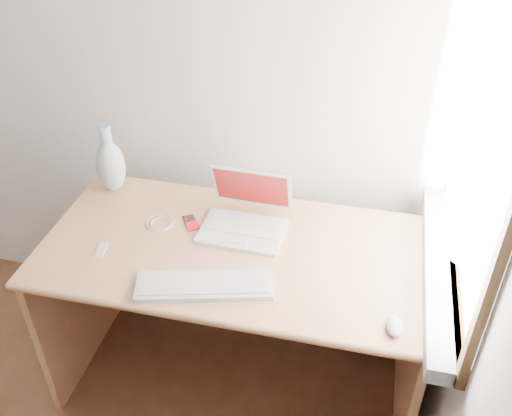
% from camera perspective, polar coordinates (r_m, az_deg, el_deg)
% --- Properties ---
extents(back_wall, '(3.50, 0.04, 2.60)m').
position_cam_1_polar(back_wall, '(2.60, -21.38, 15.47)').
color(back_wall, white).
rests_on(back_wall, floor).
extents(window, '(0.11, 0.99, 1.10)m').
position_cam_1_polar(window, '(1.81, 21.41, 5.93)').
color(window, white).
rests_on(window, right_wall).
extents(desk, '(1.43, 0.71, 0.75)m').
position_cam_1_polar(desk, '(2.32, -1.50, -6.75)').
color(desk, tan).
rests_on(desk, floor).
extents(laptop, '(0.32, 0.27, 0.21)m').
position_cam_1_polar(laptop, '(2.18, -1.16, -0.83)').
color(laptop, white).
rests_on(laptop, desk).
extents(external_keyboard, '(0.48, 0.25, 0.02)m').
position_cam_1_polar(external_keyboard, '(1.95, -5.19, -7.69)').
color(external_keyboard, white).
rests_on(external_keyboard, desk).
extents(mouse, '(0.06, 0.09, 0.03)m').
position_cam_1_polar(mouse, '(1.86, 13.70, -11.38)').
color(mouse, white).
rests_on(mouse, desk).
extents(ipod, '(0.09, 0.11, 0.01)m').
position_cam_1_polar(ipod, '(2.24, -6.49, -1.44)').
color(ipod, red).
rests_on(ipod, desk).
extents(cable_coil, '(0.13, 0.13, 0.01)m').
position_cam_1_polar(cable_coil, '(2.25, -9.56, -1.47)').
color(cable_coil, white).
rests_on(cable_coil, desk).
extents(remote, '(0.04, 0.08, 0.01)m').
position_cam_1_polar(remote, '(2.17, -15.24, -4.09)').
color(remote, white).
rests_on(remote, desk).
extents(vase, '(0.12, 0.12, 0.30)m').
position_cam_1_polar(vase, '(2.43, -14.35, 4.26)').
color(vase, silver).
rests_on(vase, desk).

